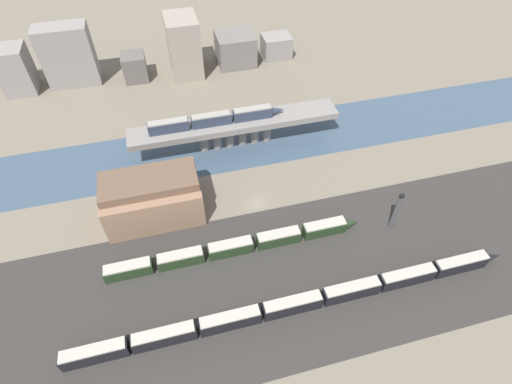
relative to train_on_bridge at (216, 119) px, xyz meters
name	(u,v)px	position (x,y,z in m)	size (l,w,h in m)	color
ground_plane	(257,203)	(5.65, -25.81, -10.60)	(400.00, 400.00, 0.00)	#756B5B
railbed_yard	(283,278)	(5.65, -49.81, -10.60)	(280.00, 42.00, 0.01)	#33302D
river_water	(236,144)	(5.65, 0.00, -10.60)	(320.00, 23.73, 0.01)	#3D5166
bridge	(235,127)	(5.65, 0.00, -3.86)	(63.34, 8.50, 8.85)	gray
train_on_bridge	(216,119)	(0.00, 0.00, 0.00)	(40.64, 2.61, 3.59)	#2D384C
train_yard_near	(298,304)	(6.50, -57.69, -8.63)	(99.33, 2.71, 4.00)	black
train_yard_mid	(237,247)	(-3.06, -39.61, -8.85)	(62.90, 2.99, 3.57)	#23381E
warehouse_building	(153,197)	(-20.90, -22.08, -4.58)	(24.20, 15.26, 12.66)	#937056
signal_tower	(396,212)	(36.82, -42.17, -4.77)	(1.09, 1.09, 12.13)	#4C4C51
city_block_far_left	(15,70)	(-62.52, 49.55, -2.49)	(10.45, 11.24, 16.23)	gray
city_block_left	(68,56)	(-43.97, 50.01, 0.10)	(17.81, 8.93, 21.39)	gray
city_block_center	(135,67)	(-22.15, 47.02, -5.79)	(8.46, 9.08, 9.62)	#605B56
city_block_right	(184,46)	(-3.07, 46.95, 0.03)	(11.31, 15.32, 21.25)	gray
city_block_far_right	(235,49)	(16.72, 49.26, -4.78)	(14.30, 13.58, 11.65)	slate
city_block_tall	(276,46)	(33.74, 50.29, -6.33)	(11.12, 9.38, 8.54)	gray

